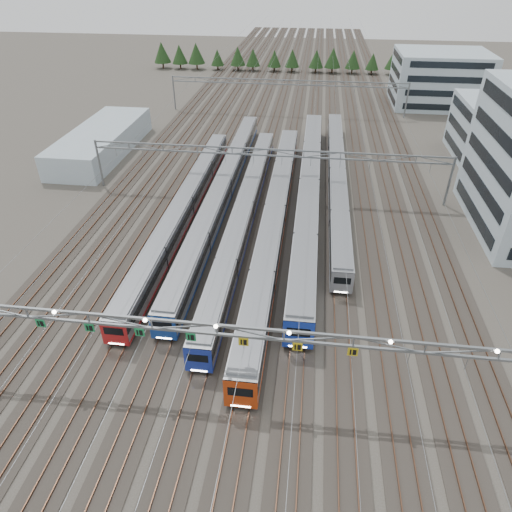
# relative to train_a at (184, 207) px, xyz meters

# --- Properties ---
(ground) EXTENTS (400.00, 400.00, 0.00)m
(ground) POSITION_rel_train_a_xyz_m (11.25, -30.51, -2.03)
(ground) COLOR #47423A
(ground) RESTS_ON ground
(track_bed) EXTENTS (54.00, 260.00, 5.42)m
(track_bed) POSITION_rel_train_a_xyz_m (11.25, 69.49, -0.54)
(track_bed) COLOR #2D2823
(track_bed) RESTS_ON ground
(train_a) EXTENTS (2.74, 54.11, 3.56)m
(train_a) POSITION_rel_train_a_xyz_m (0.00, 0.00, 0.00)
(train_a) COLOR black
(train_a) RESTS_ON ground
(train_b) EXTENTS (2.76, 64.59, 3.59)m
(train_b) POSITION_rel_train_a_xyz_m (4.50, 6.62, 0.01)
(train_b) COLOR black
(train_b) RESTS_ON ground
(train_c) EXTENTS (2.68, 58.67, 3.49)m
(train_c) POSITION_rel_train_a_xyz_m (9.00, -0.09, -0.04)
(train_c) COLOR black
(train_c) RESTS_ON ground
(train_d) EXTENTS (2.96, 63.30, 3.86)m
(train_d) POSITION_rel_train_a_xyz_m (13.50, -1.27, 0.15)
(train_d) COLOR black
(train_d) RESTS_ON ground
(train_e) EXTENTS (3.12, 65.52, 4.07)m
(train_e) POSITION_rel_train_a_xyz_m (18.00, 7.53, 0.25)
(train_e) COLOR black
(train_e) RESTS_ON ground
(train_f) EXTENTS (2.63, 59.28, 3.42)m
(train_f) POSITION_rel_train_a_xyz_m (22.50, 13.83, -0.07)
(train_f) COLOR black
(train_f) RESTS_ON ground
(gantry_near) EXTENTS (56.36, 0.61, 8.08)m
(gantry_near) POSITION_rel_train_a_xyz_m (11.20, -30.63, 5.06)
(gantry_near) COLOR gray
(gantry_near) RESTS_ON ground
(gantry_mid) EXTENTS (56.36, 0.36, 8.00)m
(gantry_mid) POSITION_rel_train_a_xyz_m (11.25, 9.49, 4.36)
(gantry_mid) COLOR gray
(gantry_mid) RESTS_ON ground
(gantry_far) EXTENTS (56.36, 0.36, 8.00)m
(gantry_far) POSITION_rel_train_a_xyz_m (11.25, 54.49, 4.36)
(gantry_far) COLOR gray
(gantry_far) RESTS_ON ground
(depot_bldg_mid) EXTENTS (14.00, 16.00, 10.65)m
(depot_bldg_mid) POSITION_rel_train_a_xyz_m (52.13, 31.46, 3.29)
(depot_bldg_mid) COLOR #AABDCB
(depot_bldg_mid) RESTS_ON ground
(depot_bldg_north) EXTENTS (22.00, 18.00, 12.74)m
(depot_bldg_north) POSITION_rel_train_a_xyz_m (48.57, 67.16, 4.34)
(depot_bldg_north) COLOR #AABDCB
(depot_bldg_north) RESTS_ON ground
(west_shed) EXTENTS (10.00, 30.00, 4.66)m
(west_shed) POSITION_rel_train_a_xyz_m (-22.85, 24.03, 0.30)
(west_shed) COLOR #AABDCB
(west_shed) RESTS_ON ground
(treeline) EXTENTS (87.50, 5.60, 7.02)m
(treeline) POSITION_rel_train_a_xyz_m (7.20, 99.71, 2.20)
(treeline) COLOR #332114
(treeline) RESTS_ON ground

